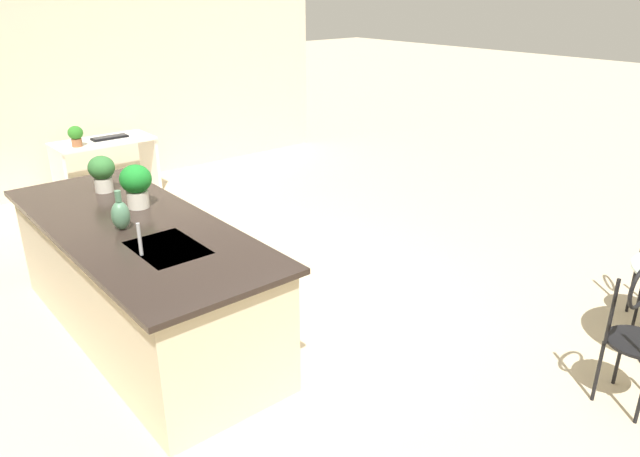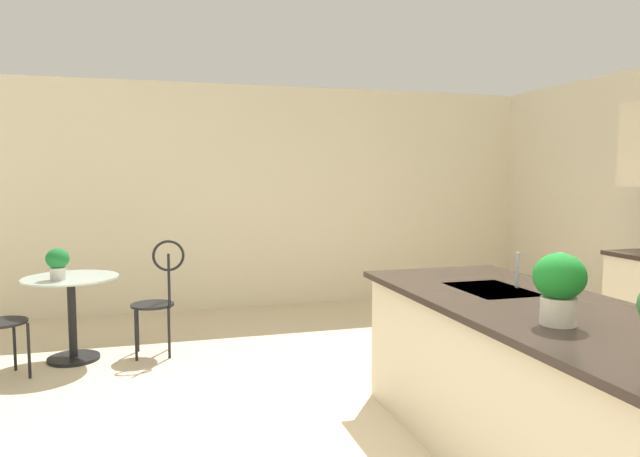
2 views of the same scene
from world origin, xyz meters
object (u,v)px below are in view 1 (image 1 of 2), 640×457
Objects in this scene: potted_plant_on_desk at (76,135)px; potted_plant_counter_near at (136,183)px; keyboard at (110,137)px; writing_desk at (105,158)px; vase_on_counter at (121,215)px; chair_by_island at (637,330)px; potted_plant_counter_far at (102,171)px.

potted_plant_counter_near is at bearing 170.08° from potted_plant_on_desk.
keyboard is at bearing -72.72° from potted_plant_on_desk.
writing_desk is 4.17× the size of vase_on_counter.
keyboard is (0.02, -0.10, 0.25)m from writing_desk.
keyboard is (6.17, 0.83, 0.18)m from chair_by_island.
potted_plant_on_desk is (6.03, 1.28, 0.31)m from chair_by_island.
potted_plant_counter_far is (3.65, 1.85, 0.52)m from chair_by_island.
potted_plant_on_desk is 0.86× the size of vase_on_counter.
writing_desk is 3.92× the size of potted_plant_counter_far.
chair_by_island is at bearing -143.05° from vase_on_counter.
chair_by_island reaches higher than potted_plant_on_desk.
vase_on_counter is at bearing 166.10° from potted_plant_counter_far.
potted_plant_counter_far is at bearing 159.78° from writing_desk.
keyboard is 0.49m from potted_plant_on_desk.
chair_by_island is 3.47m from vase_on_counter.
potted_plant_on_desk reaches higher than keyboard.
potted_plant_counter_far is 1.24× the size of potted_plant_on_desk.
potted_plant_on_desk is at bearing 11.94° from chair_by_island.
writing_desk is at bearing -71.08° from potted_plant_on_desk.
potted_plant_on_desk is (-0.12, 0.35, 0.37)m from writing_desk.
potted_plant_counter_near is at bearing 162.59° from keyboard.
vase_on_counter is (2.75, 2.07, 0.46)m from chair_by_island.
keyboard is at bearing -78.69° from writing_desk.
vase_on_counter reaches higher than potted_plant_on_desk.
vase_on_counter reaches higher than keyboard.
keyboard is 1.44× the size of potted_plant_counter_far.
potted_plant_on_desk is at bearing 108.92° from writing_desk.
keyboard is at bearing -19.98° from vase_on_counter.
keyboard is at bearing -22.05° from potted_plant_counter_far.
vase_on_counter is (-0.35, 0.28, -0.09)m from potted_plant_counter_near.
potted_plant_counter_near reaches higher than keyboard.
potted_plant_counter_far is at bearing -13.90° from vase_on_counter.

